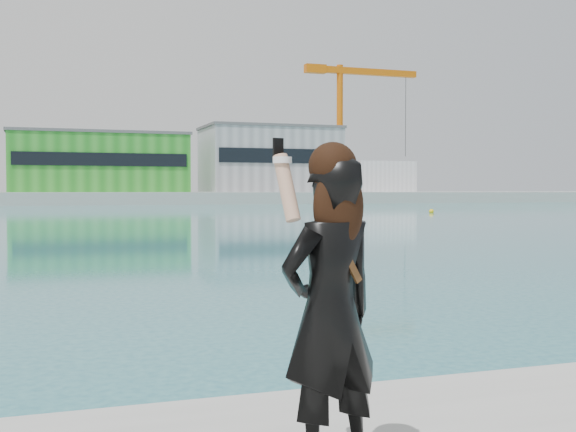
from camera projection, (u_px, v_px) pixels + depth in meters
name	position (u px, v px, depth m)	size (l,w,h in m)	color
far_quay	(51.00, 198.00, 127.47)	(320.00, 40.00, 2.00)	#9E9E99
warehouse_green	(98.00, 162.00, 127.97)	(30.60, 16.36, 10.50)	#248922
warehouse_grey_right	(270.00, 159.00, 138.43)	(25.50, 15.35, 12.50)	gray
ancillary_shed	(378.00, 177.00, 143.90)	(12.00, 10.00, 6.00)	silver
dock_crane	(346.00, 123.00, 136.87)	(23.00, 4.00, 24.00)	orange
flagpole_right	(185.00, 166.00, 126.03)	(1.28, 0.16, 8.00)	silver
buoy_near	(431.00, 213.00, 74.33)	(0.50, 0.50, 0.50)	yellow
woman	(330.00, 304.00, 3.93)	(0.72, 0.57, 1.83)	black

